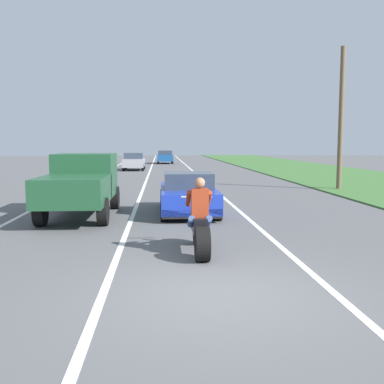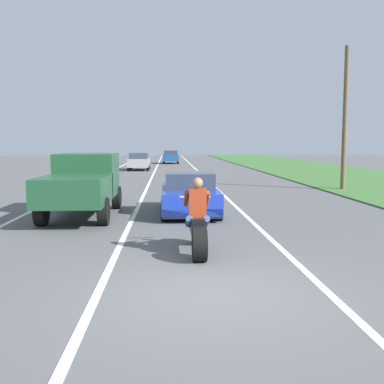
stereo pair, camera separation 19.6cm
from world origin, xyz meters
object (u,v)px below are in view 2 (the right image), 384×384
(motorcycle_with_rider, at_px, (198,226))
(pickup_truck_left_lane_dark_green, at_px, (83,182))
(distant_car_further_ahead, at_px, (171,157))
(sports_car_blue, at_px, (189,194))
(distant_car_far_ahead, at_px, (139,161))

(motorcycle_with_rider, height_order, pickup_truck_left_lane_dark_green, pickup_truck_left_lane_dark_green)
(motorcycle_with_rider, bearing_deg, distant_car_further_ahead, 90.39)
(sports_car_blue, relative_size, pickup_truck_left_lane_dark_green, 0.90)
(distant_car_far_ahead, bearing_deg, motorcycle_with_rider, -84.11)
(distant_car_far_ahead, distance_m, distant_car_further_ahead, 13.16)
(motorcycle_with_rider, relative_size, sports_car_blue, 0.51)
(pickup_truck_left_lane_dark_green, relative_size, distant_car_far_ahead, 1.20)
(pickup_truck_left_lane_dark_green, bearing_deg, distant_car_further_ahead, 85.45)
(motorcycle_with_rider, relative_size, distant_car_far_ahead, 0.55)
(sports_car_blue, xyz_separation_m, pickup_truck_left_lane_dark_green, (-3.41, -0.52, 0.48))
(sports_car_blue, height_order, distant_car_far_ahead, distant_car_far_ahead)
(distant_car_further_ahead, bearing_deg, distant_car_far_ahead, -102.39)
(distant_car_far_ahead, height_order, distant_car_further_ahead, same)
(motorcycle_with_rider, distance_m, distant_car_further_ahead, 43.12)
(motorcycle_with_rider, bearing_deg, sports_car_blue, 89.05)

